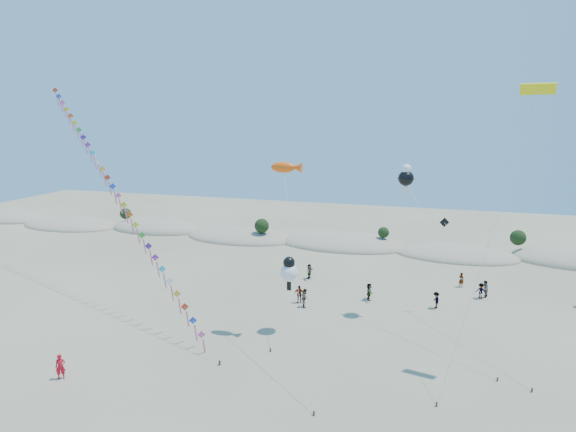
{
  "coord_description": "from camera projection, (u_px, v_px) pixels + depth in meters",
  "views": [
    {
      "loc": [
        12.48,
        -23.34,
        18.33
      ],
      "look_at": [
        1.11,
        14.0,
        10.45
      ],
      "focal_mm": 30.0,
      "sensor_mm": 36.0,
      "label": 1
    }
  ],
  "objects": [
    {
      "name": "cartoon_kite_high",
      "position": [
        406.0,
        177.0,
        44.21
      ],
      "size": [
        8.67,
        11.86,
        14.31
      ],
      "color": "#3F2D1E",
      "rests_on": "ground"
    },
    {
      "name": "ground",
      "position": [
        203.0,
        428.0,
        29.08
      ],
      "size": [
        160.0,
        160.0,
        0.0
      ],
      "primitive_type": "plane",
      "color": "#7E7457",
      "rests_on": "ground"
    },
    {
      "name": "fish_kite",
      "position": [
        286.0,
        168.0,
        40.29
      ],
      "size": [
        6.92,
        12.56,
        14.83
      ],
      "color": "#3F2D1E",
      "rests_on": "ground"
    },
    {
      "name": "dune_ridge",
      "position": [
        349.0,
        245.0,
        71.08
      ],
      "size": [
        145.3,
        11.49,
        5.57
      ],
      "color": "gray",
      "rests_on": "ground"
    },
    {
      "name": "beachgoers",
      "position": [
        409.0,
        290.0,
        49.97
      ],
      "size": [
        29.08,
        11.5,
        1.85
      ],
      "color": "slate",
      "rests_on": "ground"
    },
    {
      "name": "parafoil_kite",
      "position": [
        536.0,
        95.0,
        32.97
      ],
      "size": [
        6.67,
        8.34,
        20.77
      ],
      "color": "#3F2D1E",
      "rests_on": "ground"
    },
    {
      "name": "flyer_foreground",
      "position": [
        60.0,
        367.0,
        34.41
      ],
      "size": [
        0.81,
        0.77,
        1.86
      ],
      "primitive_type": "imported",
      "rotation": [
        0.0,
        0.0,
        0.66
      ],
      "color": "red",
      "rests_on": "ground"
    },
    {
      "name": "cartoon_kite_low",
      "position": [
        289.0,
        271.0,
        41.66
      ],
      "size": [
        1.56,
        5.31,
        6.7
      ],
      "color": "#3F2D1E",
      "rests_on": "ground"
    },
    {
      "name": "kite_train",
      "position": [
        113.0,
        188.0,
        48.34
      ],
      "size": [
        30.82,
        19.39,
        22.77
      ],
      "color": "#3F2D1E",
      "rests_on": "ground"
    },
    {
      "name": "dark_kite",
      "position": [
        466.0,
        263.0,
        41.71
      ],
      "size": [
        6.56,
        13.77,
        9.18
      ],
      "color": "#3F2D1E",
      "rests_on": "ground"
    }
  ]
}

